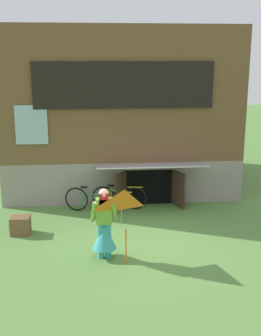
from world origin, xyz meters
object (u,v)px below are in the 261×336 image
(wooden_crate, at_px, (21,225))
(person, at_px, (104,229))
(bicycle_yellow, at_px, (119,197))
(bicycle_green, at_px, (92,200))
(kite, at_px, (125,208))

(wooden_crate, bearing_deg, person, -36.33)
(person, bearing_deg, bicycle_yellow, 95.63)
(bicycle_yellow, height_order, bicycle_green, bicycle_green)
(person, height_order, bicycle_yellow, person)
(bicycle_yellow, height_order, wooden_crate, bicycle_yellow)
(kite, bearing_deg, bicycle_green, 101.12)
(bicycle_green, bearing_deg, bicycle_yellow, 31.44)
(person, distance_m, kite, 0.91)
(kite, bearing_deg, wooden_crate, 140.94)
(kite, distance_m, bicycle_green, 3.60)
(person, xyz_separation_m, bicycle_green, (-0.26, 2.92, -0.30))
(bicycle_yellow, distance_m, wooden_crate, 3.03)
(bicycle_green, height_order, wooden_crate, bicycle_green)
(kite, xyz_separation_m, wooden_crate, (-2.46, 2.00, -1.09))
(person, xyz_separation_m, wooden_crate, (-2.05, 1.51, -0.44))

